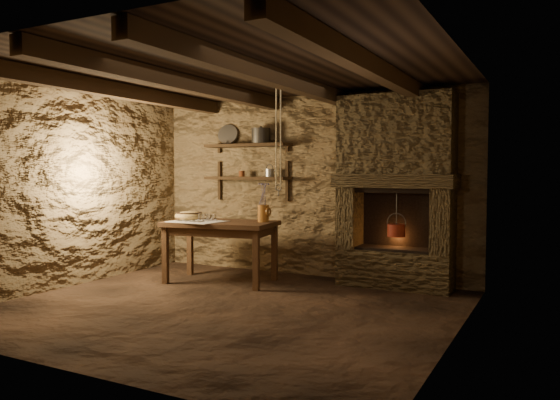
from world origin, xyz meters
The scene contains 25 objects.
floor centered at (0.00, 0.00, 0.00)m, with size 4.50×4.50×0.00m, color black.
back_wall centered at (0.00, 2.00, 1.20)m, with size 4.50×0.04×2.40m, color brown.
front_wall centered at (0.00, -2.00, 1.20)m, with size 4.50×0.04×2.40m, color brown.
left_wall centered at (-2.25, 0.00, 1.20)m, with size 0.04×4.00×2.40m, color brown.
right_wall centered at (2.25, 0.00, 1.20)m, with size 0.04×4.00×2.40m, color brown.
ceiling centered at (0.00, 0.00, 2.40)m, with size 4.50×4.00×0.04m, color black.
beam_far_left centered at (-1.50, 0.00, 2.31)m, with size 0.14×3.95×0.16m, color black.
beam_mid_left centered at (-0.50, 0.00, 2.31)m, with size 0.14×3.95×0.16m, color black.
beam_mid_right centered at (0.50, 0.00, 2.31)m, with size 0.14×3.95×0.16m, color black.
beam_far_right centered at (1.50, 0.00, 2.31)m, with size 0.14×3.95×0.16m, color black.
shelf_lower centered at (-0.85, 1.84, 1.30)m, with size 1.25×0.30×0.04m, color black.
shelf_upper centered at (-0.85, 1.84, 1.75)m, with size 1.25×0.30×0.04m, color black.
hearth centered at (1.25, 1.77, 1.23)m, with size 1.43×0.51×2.30m.
work_table centered at (-0.78, 1.06, 0.41)m, with size 1.44×0.96×0.77m.
linen_cloth centered at (-0.99, 0.88, 0.77)m, with size 0.63×0.51×0.01m, color beige.
pewter_cutlery_row centered at (-0.99, 0.86, 0.78)m, with size 0.53×0.20×0.01m, color gray, non-canonical shape.
drinking_glasses centered at (-0.97, 1.00, 0.82)m, with size 0.20×0.06×0.08m, color white, non-canonical shape.
stoneware_jug centered at (-0.25, 1.23, 0.98)m, with size 0.17×0.17×0.49m.
wooden_bowl centered at (-1.29, 1.10, 0.81)m, with size 0.38×0.38×0.13m, color #A68448.
iron_stockpot centered at (-0.64, 1.84, 1.86)m, with size 0.25×0.25×0.19m, color #292825.
tin_pan centered at (-1.23, 1.94, 1.92)m, with size 0.29×0.29×0.04m, color #A0A09B.
small_kettle centered at (-0.50, 1.84, 1.37)m, with size 0.16×0.12×0.17m, color #A0A09B, non-canonical shape.
rusty_tin centered at (-0.94, 1.84, 1.36)m, with size 0.08×0.08×0.08m, color #512310.
red_pot centered at (1.28, 1.72, 0.71)m, with size 0.28×0.28×0.54m.
hanging_ropes centered at (0.05, 1.05, 1.80)m, with size 0.08×0.08×1.20m, color #C0B287, non-canonical shape.
Camera 1 is at (3.04, -4.62, 1.39)m, focal length 35.00 mm.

